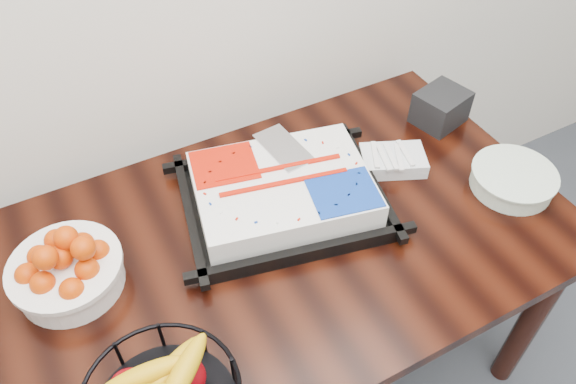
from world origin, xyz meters
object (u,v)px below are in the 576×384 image
table (235,277)px  napkin_box (441,107)px  plate_stack (513,179)px  tangerine_bowl (65,266)px  cake_tray (283,193)px

table → napkin_box: napkin_box is taller
table → plate_stack: size_ratio=7.64×
tangerine_bowl → plate_stack: 1.19m
plate_stack → napkin_box: 0.33m
cake_tray → tangerine_bowl: size_ratio=2.25×
cake_tray → napkin_box: 0.61m
plate_stack → napkin_box: napkin_box is taller
cake_tray → tangerine_bowl: (-0.57, 0.01, 0.02)m
cake_tray → napkin_box: bearing=8.5°
napkin_box → plate_stack: bearing=-91.0°
table → napkin_box: bearing=13.2°
table → napkin_box: 0.83m
plate_stack → cake_tray: bearing=158.2°
cake_tray → plate_stack: bearing=-21.8°
table → tangerine_bowl: size_ratio=6.75×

